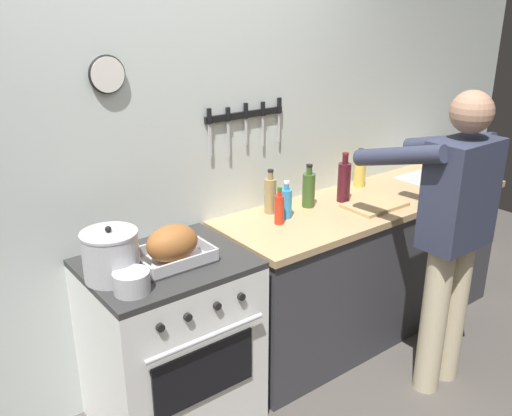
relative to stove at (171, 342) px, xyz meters
name	(u,v)px	position (x,y,z in m)	size (l,w,h in m)	color
wall_back	(165,156)	(0.22, 0.36, 0.85)	(6.00, 0.13, 2.60)	silver
counter_block	(365,263)	(1.43, 0.00, 0.01)	(2.03, 0.65, 0.90)	#38383D
stove	(171,342)	(0.00, 0.00, 0.00)	(0.76, 0.67, 0.90)	white
person_cook	(452,227)	(1.33, -0.65, 0.50)	(0.51, 0.63, 1.66)	#C6B793
roasting_pan	(172,246)	(0.02, -0.03, 0.53)	(0.35, 0.26, 0.18)	#B7B7BC
stock_pot	(111,255)	(-0.27, 0.00, 0.56)	(0.25, 0.25, 0.25)	#B7B7BC
saucepan	(132,282)	(-0.25, -0.17, 0.50)	(0.16, 0.16, 0.09)	#B7B7BC
cutting_board	(375,205)	(1.35, -0.11, 0.46)	(0.36, 0.24, 0.02)	tan
bottle_olive_oil	(309,189)	(1.03, 0.13, 0.56)	(0.07, 0.07, 0.26)	#385623
bottle_wine_red	(344,181)	(1.27, 0.08, 0.58)	(0.08, 0.08, 0.30)	#47141E
bottle_vinegar	(270,195)	(0.79, 0.19, 0.56)	(0.07, 0.07, 0.26)	#997F4C
bottle_hot_sauce	(279,209)	(0.72, 0.03, 0.54)	(0.05, 0.05, 0.21)	red
bottle_dish_soap	(286,203)	(0.81, 0.08, 0.54)	(0.06, 0.06, 0.22)	#338CCC
bottle_cooking_oil	(360,171)	(1.56, 0.21, 0.56)	(0.08, 0.08, 0.25)	gold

